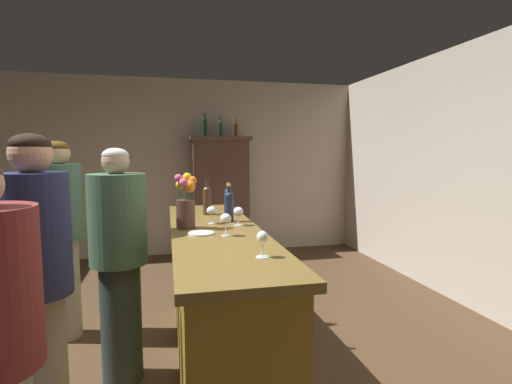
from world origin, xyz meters
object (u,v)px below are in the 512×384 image
Objects in this scene: wine_glass_spare at (226,220)px; display_cabinet at (221,195)px; display_bottle_left at (205,126)px; patron_redhead at (119,257)px; wine_bottle_rose at (228,199)px; patron_tall at (61,231)px; wine_glass_mid at (212,212)px; wine_bottle_malbec at (207,199)px; bar_counter at (216,298)px; wine_glass_front at (238,212)px; cheese_plate at (201,233)px; flower_arrangement at (186,204)px; display_bottle_midleft at (220,128)px; patron_near_entrance at (38,278)px; wine_bottle_chardonnay at (229,205)px; display_bottle_center at (235,129)px; wine_glass_rear at (262,239)px.

display_cabinet is at bearing 82.90° from wine_glass_spare.
patron_redhead is (-0.89, -3.12, -1.09)m from display_bottle_left.
display_bottle_left is (0.03, 2.40, 0.81)m from wine_bottle_rose.
wine_bottle_rose is 1.43m from patron_tall.
wine_glass_mid is 3.03m from display_bottle_left.
patron_redhead reaches higher than wine_glass_mid.
bar_counter is at bearing -90.43° from wine_bottle_malbec.
wine_bottle_malbec is 0.59m from wine_glass_front.
wine_glass_front reaches higher than wine_glass_mid.
wine_glass_front is 0.40m from cheese_plate.
wine_bottle_rose is 0.68× the size of flower_arrangement.
display_bottle_midleft is 4.08m from patron_near_entrance.
display_cabinet is 6.16× the size of display_bottle_midleft.
patron_redhead reaches higher than wine_bottle_chardonnay.
wine_bottle_malbec is at bearing -105.47° from display_bottle_center.
patron_tall is at bearing 177.47° from wine_bottle_rose.
display_cabinet is at bearing 81.70° from bar_counter.
patron_redhead is at bearing -178.87° from bar_counter.
wine_glass_front is 0.90m from wine_glass_rear.
wine_bottle_rose reaches higher than wine_glass_spare.
wine_glass_front is 1.36m from patron_near_entrance.
patron_near_entrance is 1.04× the size of patron_redhead.
wine_bottle_chardonnay reaches higher than wine_glass_mid.
wine_glass_front is 0.37m from wine_glass_spare.
patron_tall is at bearing 153.88° from wine_glass_front.
display_cabinet is at bearing 80.08° from cheese_plate.
patron_redhead reaches higher than cheese_plate.
wine_bottle_chardonnay is at bearing -96.33° from display_cabinet.
bar_counter is 9.26× the size of wine_bottle_rose.
patron_tall is at bearing -129.00° from display_bottle_center.
wine_glass_rear is 0.94m from flower_arrangement.
wine_bottle_malbec is (-0.20, -0.06, 0.02)m from wine_bottle_rose.
display_cabinet reaches higher than patron_near_entrance.
bar_counter is 3.48m from display_bottle_center.
display_bottle_midleft is at bearing 81.65° from bar_counter.
bar_counter is 0.67m from wine_glass_spare.
display_bottle_center is (0.48, 2.40, 0.78)m from wine_bottle_rose.
display_cabinet is 2.87m from wine_bottle_chardonnay.
wine_glass_rear is 0.94× the size of wine_glass_spare.
patron_tall reaches higher than wine_glass_rear.
cheese_plate is at bearing -68.58° from flower_arrangement.
display_bottle_left is (-0.23, 0.00, 1.03)m from display_cabinet.
display_bottle_left is 0.21× the size of patron_redhead.
wine_glass_spare is 0.09× the size of patron_near_entrance.
wine_glass_mid reaches higher than bar_counter.
patron_tall is at bearing 127.99° from patron_redhead.
display_bottle_center reaches higher than patron_near_entrance.
display_bottle_midleft is (0.46, 2.90, 0.81)m from wine_glass_mid.
cheese_plate is (-0.30, -0.25, -0.09)m from wine_glass_front.
wine_bottle_chardonnay is 2.96m from display_bottle_left.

